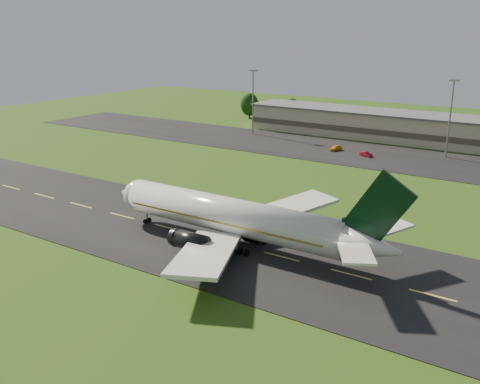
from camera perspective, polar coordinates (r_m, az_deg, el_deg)
The scene contains 9 objects.
ground at distance 80.40m, azimuth 4.43°, elevation -6.95°, with size 360.00×360.00×0.00m, color #244210.
taxiway at distance 80.38m, azimuth 4.43°, elevation -6.92°, with size 220.00×30.00×0.10m, color black.
apron at distance 144.73m, azimuth 18.43°, elevation 3.15°, with size 260.00×30.00×0.10m, color black.
airliner at distance 82.71m, azimuth -0.59°, elevation -2.72°, with size 51.23×42.18×15.57m.
terminal at distance 165.80m, azimuth 22.94°, elevation 5.76°, with size 145.00×16.00×8.40m.
light_mast_west at distance 171.49m, azimuth 1.39°, elevation 10.38°, with size 2.40×1.20×20.35m.
light_mast_centre at distance 149.01m, azimuth 21.58°, elevation 8.20°, with size 2.40×1.20×20.35m.
service_vehicle_a at distance 151.58m, azimuth 10.17°, elevation 4.67°, with size 1.71×4.25×1.45m, color #DC9F0C.
service_vehicle_b at distance 145.91m, azimuth 13.30°, elevation 3.95°, with size 1.29×3.70×1.22m, color #A40A21.
Camera 1 is at (35.03, -64.59, 32.63)m, focal length 40.00 mm.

